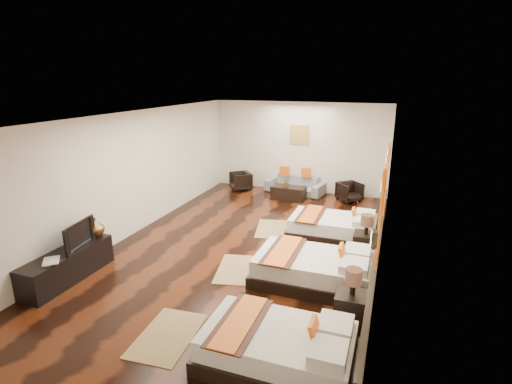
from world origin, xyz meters
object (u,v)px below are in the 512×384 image
at_px(bed_mid, 315,269).
at_px(coffee_table, 288,193).
at_px(table_plant, 287,183).
at_px(tv_console, 68,265).
at_px(sofa, 295,184).
at_px(armchair_right, 350,192).
at_px(nightstand_a, 351,306).
at_px(bed_far, 334,227).
at_px(bed_near, 280,347).
at_px(nightstand_b, 365,243).
at_px(tv, 76,234).
at_px(armchair_left, 241,181).
at_px(figurine, 95,227).
at_px(book, 43,262).

bearing_deg(bed_mid, coffee_table, 110.62).
bearing_deg(table_plant, tv_console, -112.24).
distance_m(sofa, armchair_right, 1.75).
bearing_deg(nightstand_a, coffee_table, 113.76).
height_order(bed_far, tv_console, bed_far).
height_order(bed_near, nightstand_a, nightstand_a).
xyz_separation_m(nightstand_b, sofa, (-2.47, 3.99, -0.05)).
height_order(tv, armchair_left, tv).
bearing_deg(bed_far, coffee_table, 125.38).
relative_size(bed_near, coffee_table, 1.95).
distance_m(armchair_left, armchair_right, 3.47).
bearing_deg(bed_mid, bed_far, 90.04).
height_order(bed_near, tv, tv).
xyz_separation_m(sofa, armchair_left, (-1.74, -0.25, 0.02)).
bearing_deg(nightstand_a, bed_mid, 125.96).
bearing_deg(bed_mid, figurine, -171.50).
bearing_deg(bed_far, figurine, -146.40).
relative_size(tv_console, sofa, 0.98).
xyz_separation_m(bed_near, tv_console, (-4.19, 0.80, 0.02)).
relative_size(tv_console, table_plant, 7.33).
bearing_deg(tv_console, armchair_right, 56.85).
bearing_deg(sofa, tv_console, -99.44).
bearing_deg(armchair_left, table_plant, 32.80).
bearing_deg(nightstand_b, tv, -152.79).
height_order(nightstand_a, tv_console, nightstand_a).
height_order(nightstand_a, figurine, figurine).
relative_size(book, armchair_left, 0.54).
bearing_deg(table_plant, sofa, 86.55).
bearing_deg(bed_near, armchair_right, 89.98).
distance_m(tv, figurine, 0.55).
xyz_separation_m(bed_near, coffee_table, (-1.72, 6.77, -0.05)).
bearing_deg(armchair_right, armchair_left, 135.09).
xyz_separation_m(bed_near, sofa, (-1.72, 7.53, 0.01)).
height_order(nightstand_a, sofa, nightstand_a).
relative_size(armchair_left, armchair_right, 1.01).
relative_size(tv_console, tv, 2.12).
height_order(figurine, coffee_table, figurine).
relative_size(sofa, armchair_left, 2.90).
bearing_deg(nightstand_a, armchair_left, 124.55).
xyz_separation_m(bed_near, armchair_left, (-3.46, 7.27, 0.03)).
relative_size(tv, table_plant, 3.46).
relative_size(bed_near, armchair_left, 3.08).
distance_m(book, armchair_left, 7.01).
xyz_separation_m(bed_far, armchair_left, (-3.46, 2.93, 0.03)).
xyz_separation_m(bed_mid, figurine, (-4.20, -0.63, 0.46)).
xyz_separation_m(nightstand_b, figurine, (-4.95, -1.98, 0.41)).
height_order(bed_near, book, bed_near).
bearing_deg(coffee_table, tv_console, -112.45).
xyz_separation_m(bed_mid, nightstand_a, (0.75, -1.03, 0.05)).
height_order(bed_far, book, bed_far).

